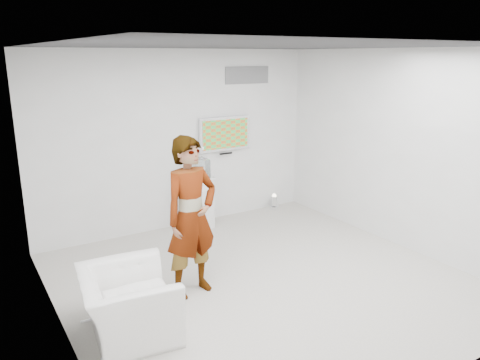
{
  "coord_description": "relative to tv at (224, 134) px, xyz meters",
  "views": [
    {
      "loc": [
        -3.26,
        -4.65,
        2.9
      ],
      "look_at": [
        0.02,
        0.6,
        1.24
      ],
      "focal_mm": 35.0,
      "sensor_mm": 36.0,
      "label": 1
    }
  ],
  "objects": [
    {
      "name": "room",
      "position": [
        -0.85,
        -2.45,
        -0.05
      ],
      "size": [
        5.01,
        5.01,
        3.0
      ],
      "color": "#BCB5AC",
      "rests_on": "ground"
    },
    {
      "name": "tv",
      "position": [
        0.0,
        0.0,
        0.0
      ],
      "size": [
        1.0,
        0.08,
        0.6
      ],
      "primitive_type": "cube",
      "color": "silver",
      "rests_on": "room"
    },
    {
      "name": "pedestal",
      "position": [
        -0.67,
        -0.25,
        -1.1
      ],
      "size": [
        0.5,
        0.5,
        0.9
      ],
      "primitive_type": "cube",
      "rotation": [
        0.0,
        0.0,
        0.16
      ],
      "color": "silver",
      "rests_on": "room"
    },
    {
      "name": "wii_remote",
      "position": [
        -1.55,
        -2.04,
        0.24
      ],
      "size": [
        0.1,
        0.13,
        0.03
      ],
      "primitive_type": "cube",
      "rotation": [
        0.0,
        0.0,
        0.57
      ],
      "color": "silver",
      "rests_on": "person"
    },
    {
      "name": "armchair",
      "position": [
        -2.76,
        -2.7,
        -1.2
      ],
      "size": [
        1.08,
        1.2,
        0.7
      ],
      "primitive_type": "imported",
      "rotation": [
        0.0,
        0.0,
        1.44
      ],
      "color": "silver",
      "rests_on": "room"
    },
    {
      "name": "floor_uplight",
      "position": [
        1.03,
        -0.12,
        -1.4
      ],
      "size": [
        0.25,
        0.25,
        0.29
      ],
      "primitive_type": "cylinder",
      "rotation": [
        0.0,
        0.0,
        0.41
      ],
      "color": "white",
      "rests_on": "room"
    },
    {
      "name": "person",
      "position": [
        -1.77,
        -2.24,
        -0.55
      ],
      "size": [
        0.8,
        0.6,
        1.99
      ],
      "primitive_type": "imported",
      "rotation": [
        0.0,
        0.0,
        0.19
      ],
      "color": "silver",
      "rests_on": "room"
    },
    {
      "name": "logo_decal",
      "position": [
        0.5,
        0.04,
        1.0
      ],
      "size": [
        0.9,
        0.02,
        0.3
      ],
      "primitive_type": "cube",
      "color": "slate",
      "rests_on": "room"
    },
    {
      "name": "console",
      "position": [
        -0.67,
        -0.25,
        -0.55
      ],
      "size": [
        0.09,
        0.15,
        0.2
      ],
      "primitive_type": "cube",
      "rotation": [
        0.0,
        0.0,
        0.36
      ],
      "color": "silver",
      "rests_on": "pedestal"
    },
    {
      "name": "vitrine",
      "position": [
        -0.67,
        -0.25,
        -0.49
      ],
      "size": [
        0.32,
        0.32,
        0.31
      ],
      "primitive_type": "cube",
      "rotation": [
        0.0,
        0.0,
        0.0
      ],
      "color": "silver",
      "rests_on": "pedestal"
    }
  ]
}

